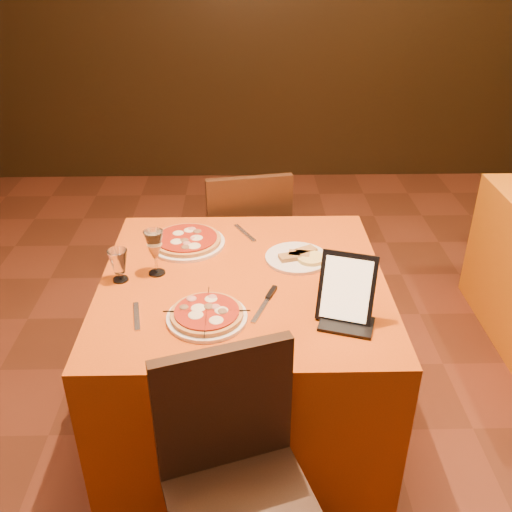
{
  "coord_description": "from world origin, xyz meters",
  "views": [
    {
      "loc": [
        -0.25,
        -1.36,
        1.92
      ],
      "look_at": [
        -0.21,
        0.5,
        0.86
      ],
      "focal_mm": 40.0,
      "sensor_mm": 36.0,
      "label": 1
    }
  ],
  "objects_px": {
    "main_table": "(244,354)",
    "water_glass": "(119,266)",
    "chair_main_far": "(243,243)",
    "pizza_far": "(187,241)",
    "pizza_near": "(207,315)",
    "wine_glass": "(155,252)",
    "tablet": "(347,288)",
    "chair_main_near": "(244,512)"
  },
  "relations": [
    {
      "from": "main_table",
      "to": "wine_glass",
      "type": "height_order",
      "value": "wine_glass"
    },
    {
      "from": "pizza_far",
      "to": "wine_glass",
      "type": "bearing_deg",
      "value": -112.27
    },
    {
      "from": "chair_main_near",
      "to": "chair_main_far",
      "type": "distance_m",
      "value": 1.65
    },
    {
      "from": "main_table",
      "to": "wine_glass",
      "type": "xyz_separation_m",
      "value": [
        -0.34,
        0.04,
        0.47
      ]
    },
    {
      "from": "chair_main_far",
      "to": "water_glass",
      "type": "relative_size",
      "value": 7.0
    },
    {
      "from": "wine_glass",
      "to": "water_glass",
      "type": "relative_size",
      "value": 1.46
    },
    {
      "from": "main_table",
      "to": "water_glass",
      "type": "relative_size",
      "value": 8.46
    },
    {
      "from": "chair_main_far",
      "to": "pizza_far",
      "type": "bearing_deg",
      "value": 56.5
    },
    {
      "from": "chair_main_far",
      "to": "wine_glass",
      "type": "height_order",
      "value": "wine_glass"
    },
    {
      "from": "pizza_far",
      "to": "water_glass",
      "type": "xyz_separation_m",
      "value": [
        -0.23,
        -0.28,
        0.05
      ]
    },
    {
      "from": "chair_main_far",
      "to": "chair_main_near",
      "type": "bearing_deg",
      "value": 79.9
    },
    {
      "from": "chair_main_near",
      "to": "wine_glass",
      "type": "relative_size",
      "value": 4.79
    },
    {
      "from": "wine_glass",
      "to": "tablet",
      "type": "height_order",
      "value": "tablet"
    },
    {
      "from": "water_glass",
      "to": "chair_main_near",
      "type": "bearing_deg",
      "value": -59.73
    },
    {
      "from": "main_table",
      "to": "tablet",
      "type": "relative_size",
      "value": 4.51
    },
    {
      "from": "chair_main_far",
      "to": "pizza_near",
      "type": "height_order",
      "value": "chair_main_far"
    },
    {
      "from": "pizza_near",
      "to": "wine_glass",
      "type": "distance_m",
      "value": 0.38
    },
    {
      "from": "chair_main_near",
      "to": "wine_glass",
      "type": "xyz_separation_m",
      "value": [
        -0.34,
        0.85,
        0.39
      ]
    },
    {
      "from": "chair_main_near",
      "to": "tablet",
      "type": "bearing_deg",
      "value": 39.49
    },
    {
      "from": "chair_main_far",
      "to": "water_glass",
      "type": "distance_m",
      "value": 1.03
    },
    {
      "from": "chair_main_far",
      "to": "water_glass",
      "type": "height_order",
      "value": "chair_main_far"
    },
    {
      "from": "main_table",
      "to": "tablet",
      "type": "height_order",
      "value": "tablet"
    },
    {
      "from": "chair_main_far",
      "to": "pizza_far",
      "type": "xyz_separation_m",
      "value": [
        -0.24,
        -0.56,
        0.31
      ]
    },
    {
      "from": "main_table",
      "to": "water_glass",
      "type": "height_order",
      "value": "water_glass"
    },
    {
      "from": "chair_main_near",
      "to": "tablet",
      "type": "height_order",
      "value": "tablet"
    },
    {
      "from": "chair_main_near",
      "to": "tablet",
      "type": "distance_m",
      "value": 0.77
    },
    {
      "from": "tablet",
      "to": "chair_main_far",
      "type": "bearing_deg",
      "value": 125.88
    },
    {
      "from": "chair_main_near",
      "to": "wine_glass",
      "type": "bearing_deg",
      "value": 93.84
    },
    {
      "from": "pizza_near",
      "to": "tablet",
      "type": "height_order",
      "value": "tablet"
    },
    {
      "from": "chair_main_near",
      "to": "wine_glass",
      "type": "distance_m",
      "value": 1.0
    },
    {
      "from": "water_glass",
      "to": "tablet",
      "type": "bearing_deg",
      "value": -17.56
    },
    {
      "from": "pizza_near",
      "to": "pizza_far",
      "type": "height_order",
      "value": "same"
    },
    {
      "from": "wine_glass",
      "to": "tablet",
      "type": "bearing_deg",
      "value": -24.0
    },
    {
      "from": "pizza_far",
      "to": "water_glass",
      "type": "relative_size",
      "value": 2.51
    },
    {
      "from": "wine_glass",
      "to": "water_glass",
      "type": "distance_m",
      "value": 0.14
    },
    {
      "from": "tablet",
      "to": "wine_glass",
      "type": "bearing_deg",
      "value": 174.14
    },
    {
      "from": "wine_glass",
      "to": "tablet",
      "type": "xyz_separation_m",
      "value": [
        0.69,
        -0.31,
        0.03
      ]
    },
    {
      "from": "chair_main_near",
      "to": "water_glass",
      "type": "xyz_separation_m",
      "value": [
        -0.47,
        0.81,
        0.36
      ]
    },
    {
      "from": "pizza_far",
      "to": "tablet",
      "type": "height_order",
      "value": "tablet"
    },
    {
      "from": "main_table",
      "to": "pizza_near",
      "type": "distance_m",
      "value": 0.49
    },
    {
      "from": "main_table",
      "to": "chair_main_near",
      "type": "distance_m",
      "value": 0.81
    },
    {
      "from": "wine_glass",
      "to": "pizza_far",
      "type": "bearing_deg",
      "value": 67.73
    }
  ]
}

